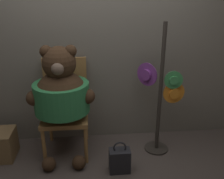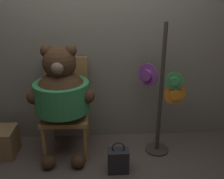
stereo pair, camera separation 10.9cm
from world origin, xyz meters
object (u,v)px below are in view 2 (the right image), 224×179
object	(u,v)px
teddy_bear	(62,93)
chair	(66,103)
handbag_on_ground	(118,160)
hat_display_rack	(161,97)

from	to	relation	value
teddy_bear	chair	bearing A→B (deg)	85.61
teddy_bear	handbag_on_ground	size ratio (longest dim) A/B	3.61
teddy_bear	handbag_on_ground	bearing A→B (deg)	-29.80
chair	handbag_on_ground	world-z (taller)	chair
chair	handbag_on_ground	bearing A→B (deg)	-42.64
chair	hat_display_rack	size ratio (longest dim) A/B	0.72
teddy_bear	hat_display_rack	size ratio (longest dim) A/B	0.86
handbag_on_ground	hat_display_rack	bearing A→B (deg)	37.44
hat_display_rack	chair	bearing A→B (deg)	172.73
handbag_on_ground	teddy_bear	bearing A→B (deg)	150.20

